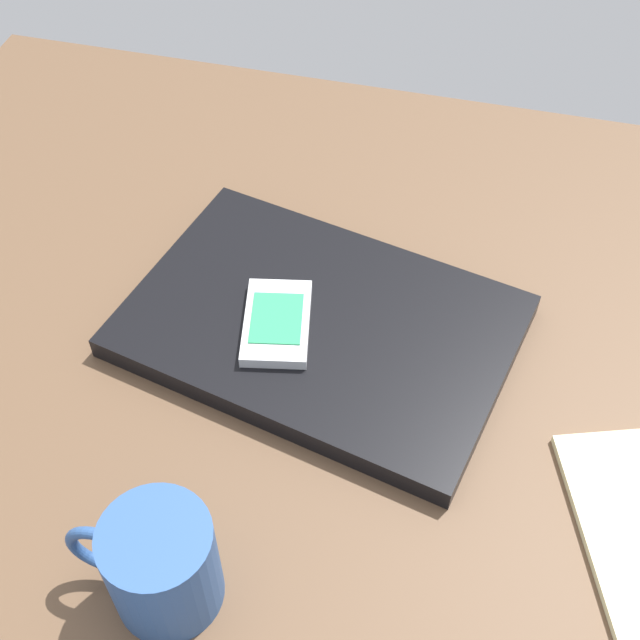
{
  "coord_description": "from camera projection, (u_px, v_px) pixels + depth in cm",
  "views": [
    {
      "loc": [
        -7.11,
        52.4,
        66.0
      ],
      "look_at": [
        5.73,
        1.58,
        5.0
      ],
      "focal_mm": 47.73,
      "sensor_mm": 36.0,
      "label": 1
    }
  ],
  "objects": [
    {
      "name": "coffee_mug",
      "position": [
        160.0,
        564.0,
        0.62
      ],
      "size": [
        11.71,
        8.27,
        9.3
      ],
      "color": "#2D518C",
      "rests_on": "desk_surface"
    },
    {
      "name": "laptop_closed",
      "position": [
        320.0,
        326.0,
        0.81
      ],
      "size": [
        40.13,
        31.42,
        2.27
      ],
      "primitive_type": "cube",
      "rotation": [
        0.0,
        0.0,
        -0.22
      ],
      "color": "black",
      "rests_on": "desk_surface"
    },
    {
      "name": "desk_surface",
      "position": [
        381.0,
        342.0,
        0.83
      ],
      "size": [
        120.0,
        80.0,
        3.0
      ],
      "primitive_type": "cube",
      "color": "brown",
      "rests_on": "ground"
    },
    {
      "name": "cell_phone_on_laptop",
      "position": [
        277.0,
        322.0,
        0.79
      ],
      "size": [
        7.92,
        10.96,
        1.28
      ],
      "color": "silver",
      "rests_on": "laptop_closed"
    }
  ]
}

